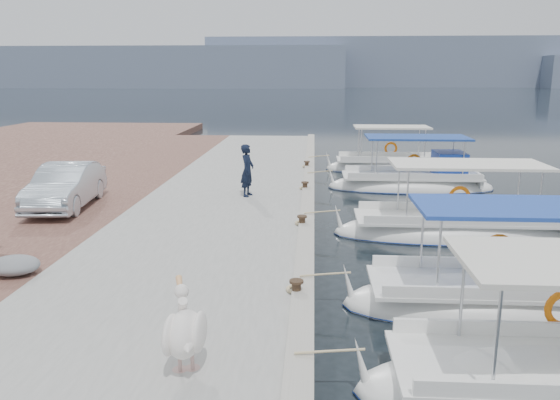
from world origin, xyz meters
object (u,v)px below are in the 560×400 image
at_px(fishing_caique_e, 387,168).
at_px(fishing_caique_c, 456,232).
at_px(fishing_caique_b, 496,304).
at_px(fisherman, 247,170).
at_px(parked_car, 66,186).
at_px(fishing_caique_d, 413,184).
at_px(pelican, 185,331).

bearing_deg(fishing_caique_e, fishing_caique_c, -86.99).
height_order(fishing_caique_b, fisherman, fisherman).
bearing_deg(parked_car, fishing_caique_d, 20.54).
bearing_deg(parked_car, fisherman, 14.07).
height_order(fishing_caique_c, fisherman, fisherman).
bearing_deg(fishing_caique_d, fishing_caique_c, -89.29).
height_order(fishing_caique_b, parked_car, fishing_caique_b).
bearing_deg(fisherman, fishing_caique_b, -131.44).
bearing_deg(fisherman, fishing_caique_c, -101.97).
height_order(fisherman, parked_car, fisherman).
height_order(fishing_caique_c, pelican, fishing_caique_c).
bearing_deg(fishing_caique_b, parked_car, 152.52).
xyz_separation_m(pelican, fisherman, (-0.50, 11.76, 0.31)).
bearing_deg(parked_car, pelican, -63.24).
bearing_deg(fishing_caique_b, fishing_caique_c, 84.53).
bearing_deg(fishing_caique_e, parked_car, -137.97).
relative_size(fishing_caique_e, fisherman, 3.32).
relative_size(fishing_caique_d, parked_car, 1.62).
distance_m(fishing_caique_c, fishing_caique_e, 11.47).
xyz_separation_m(fishing_caique_b, pelican, (-5.65, -3.54, 0.99)).
height_order(fishing_caique_d, fishing_caique_e, same).
distance_m(fishing_caique_b, parked_car, 13.39).
height_order(fishing_caique_b, fishing_caique_d, same).
height_order(fishing_caique_d, fisherman, fisherman).
xyz_separation_m(fishing_caique_c, pelican, (-6.15, -8.83, 0.99)).
bearing_deg(fishing_caique_d, pelican, -111.04).
bearing_deg(fishing_caique_e, fisherman, -125.35).
distance_m(pelican, fisherman, 11.77).
xyz_separation_m(fishing_caique_b, fishing_caique_e, (-0.10, 16.75, 0.00)).
relative_size(fisherman, parked_car, 0.43).
height_order(fishing_caique_b, pelican, fishing_caique_b).
relative_size(fishing_caique_c, fishing_caique_e, 1.20).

